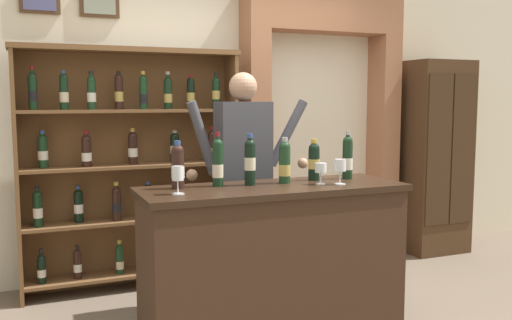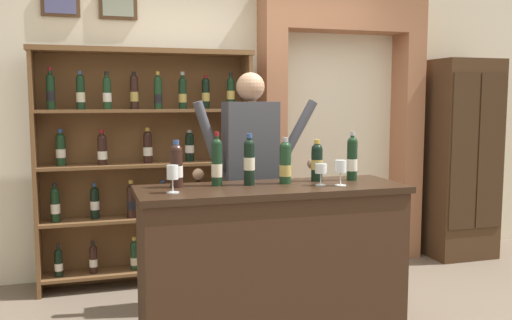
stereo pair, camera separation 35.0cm
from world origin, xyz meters
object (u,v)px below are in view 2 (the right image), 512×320
at_px(tasting_counter, 272,265).
at_px(tasting_bottle_chianti, 249,160).
at_px(wine_glass_left, 341,167).
at_px(shopkeeper, 251,165).
at_px(tasting_bottle_prosecco, 352,158).
at_px(wine_shelf, 146,160).
at_px(tasting_bottle_bianco, 176,165).
at_px(side_cabinet, 461,159).
at_px(wine_glass_spare, 173,174).
at_px(tasting_bottle_grappa, 317,161).
at_px(tasting_bottle_brunello, 217,162).
at_px(wine_glass_right, 321,170).
at_px(tasting_bottle_rosso, 285,162).

relative_size(tasting_counter, tasting_bottle_chianti, 5.16).
distance_m(tasting_bottle_chianti, wine_glass_left, 0.57).
relative_size(shopkeeper, tasting_bottle_prosecco, 5.33).
distance_m(tasting_counter, tasting_bottle_prosecco, 0.88).
distance_m(wine_shelf, tasting_bottle_bianco, 1.29).
relative_size(side_cabinet, shopkeeper, 1.11).
xyz_separation_m(shopkeeper, tasting_bottle_prosecco, (0.54, -0.54, 0.09)).
bearing_deg(wine_glass_spare, wine_shelf, 90.00).
bearing_deg(tasting_bottle_grappa, wine_glass_spare, -168.86).
xyz_separation_m(tasting_bottle_brunello, wine_glass_right, (0.62, -0.18, -0.05)).
height_order(wine_shelf, wine_glass_left, wine_shelf).
bearing_deg(tasting_bottle_grappa, tasting_counter, -160.95).
bearing_deg(side_cabinet, tasting_bottle_grappa, -149.15).
bearing_deg(wine_glass_spare, side_cabinet, 25.07).
bearing_deg(tasting_bottle_prosecco, wine_shelf, 132.54).
distance_m(shopkeeper, tasting_bottle_brunello, 0.64).
relative_size(tasting_bottle_brunello, wine_glass_spare, 2.09).
distance_m(tasting_bottle_brunello, wine_glass_spare, 0.36).
xyz_separation_m(side_cabinet, tasting_counter, (-2.39, -1.34, -0.46)).
height_order(tasting_bottle_chianti, tasting_bottle_grappa, tasting_bottle_chianti).
relative_size(wine_shelf, tasting_counter, 1.16).
bearing_deg(wine_glass_right, tasting_bottle_rosso, 143.17).
distance_m(tasting_bottle_grappa, wine_glass_left, 0.24).
bearing_deg(tasting_bottle_brunello, tasting_bottle_chianti, -10.28).
distance_m(shopkeeper, tasting_bottle_rosso, 0.56).
height_order(tasting_bottle_bianco, tasting_bottle_chianti, tasting_bottle_chianti).
bearing_deg(tasting_bottle_rosso, wine_glass_spare, -168.64).
bearing_deg(tasting_bottle_brunello, wine_shelf, 103.16).
distance_m(tasting_counter, tasting_bottle_bianco, 0.87).
bearing_deg(tasting_bottle_grappa, wine_glass_right, -105.41).
distance_m(wine_glass_spare, wine_glass_right, 0.93).
distance_m(tasting_bottle_brunello, tasting_bottle_rosso, 0.44).
relative_size(tasting_bottle_grappa, tasting_bottle_prosecco, 0.84).
distance_m(wine_glass_spare, wine_glass_left, 1.04).
relative_size(wine_shelf, tasting_bottle_rosso, 6.60).
relative_size(tasting_bottle_prosecco, wine_glass_spare, 2.02).
bearing_deg(wine_shelf, side_cabinet, -1.41).
relative_size(tasting_bottle_brunello, tasting_bottle_rosso, 1.14).
height_order(tasting_bottle_bianco, tasting_bottle_grappa, tasting_bottle_bianco).
height_order(side_cabinet, shopkeeper, side_cabinet).
height_order(shopkeeper, tasting_bottle_brunello, shopkeeper).
distance_m(tasting_bottle_brunello, wine_glass_right, 0.65).
height_order(wine_shelf, wine_glass_right, wine_shelf).
bearing_deg(tasting_bottle_chianti, wine_glass_spare, -163.00).
height_order(tasting_counter, wine_glass_left, wine_glass_left).
bearing_deg(tasting_counter, wine_glass_left, -14.83).
distance_m(tasting_bottle_bianco, wine_glass_spare, 0.21).
distance_m(tasting_bottle_bianco, wine_glass_right, 0.89).
bearing_deg(wine_glass_left, tasting_bottle_chianti, 160.34).
bearing_deg(tasting_bottle_prosecco, tasting_bottle_grappa, 172.70).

